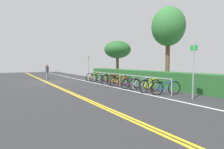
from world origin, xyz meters
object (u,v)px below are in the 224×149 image
Objects in this scene: bicycle_0 at (94,77)px; bicycle_7 at (141,84)px; sign_post_near at (88,66)px; tree_mid at (168,27)px; bicycle_8 at (150,86)px; sign_post_far at (193,67)px; bicycle_5 at (121,82)px; bicycle_3 at (111,79)px; pedestrian at (47,71)px; bicycle_2 at (105,79)px; bicycle_4 at (118,80)px; bicycle_1 at (100,78)px; bike_rack at (120,77)px; bicycle_9 at (166,88)px; bicycle_6 at (131,84)px; tree_near_left at (118,50)px.

bicycle_0 is 6.56m from bicycle_7.
tree_mid reaches higher than sign_post_near.
tree_mid is (-1.57, 3.17, 3.91)m from bicycle_8.
bicycle_5 is at bearing -176.63° from sign_post_far.
bicycle_3 is 7.81m from pedestrian.
tree_mid is at bearing 32.98° from pedestrian.
bicycle_7 is (4.67, -0.03, 0.04)m from bicycle_2.
tree_mid reaches higher than bicycle_4.
bicycle_5 is (2.76, -0.25, 0.01)m from bicycle_2.
bicycle_1 is at bearing 179.06° from bicycle_8.
bicycle_7 is (2.73, -0.04, 0.01)m from bicycle_4.
bicycle_5 is 0.90× the size of bicycle_7.
bicycle_7 is at bearing 1.69° from sign_post_near.
bike_rack is at bearing -178.19° from sign_post_far.
bicycle_4 is (3.83, 0.18, -0.01)m from bicycle_0.
bicycle_1 is at bearing 4.48° from sign_post_near.
bicycle_1 is 1.91m from bicycle_3.
bicycle_8 is at bearing -173.87° from sign_post_far.
bicycle_1 is at bearing -179.33° from bicycle_7.
bicycle_9 is 1.05× the size of pedestrian.
bicycle_9 is (1.02, 0.15, -0.02)m from bicycle_8.
bicycle_3 is at bearing 0.50° from bicycle_1.
tree_near_left is (-8.35, 4.34, 2.92)m from bicycle_6.
bicycle_0 is 7.78m from tree_mid.
bicycle_5 is (0.82, -0.26, -0.02)m from bicycle_4.
tree_near_left is at bearing 121.64° from bicycle_0.
pedestrian reaches higher than bike_rack.
tree_mid is (4.06, 2.97, 3.95)m from bicycle_2.
bicycle_0 is at bearing 39.56° from pedestrian.
bike_rack is 2.22× the size of tree_near_left.
bicycle_3 is (0.99, -0.08, 0.04)m from bicycle_2.
bicycle_4 is 8.24m from tree_near_left.
bicycle_1 is 0.30× the size of tree_mid.
bike_rack is 5.86m from sign_post_far.
bicycle_7 is at bearing -24.46° from tree_near_left.
bicycle_6 is 1.03× the size of pedestrian.
tree_near_left is at bearing 130.54° from bicycle_1.
tree_mid is (8.62, -1.20, 1.04)m from tree_near_left.
bicycle_1 is 0.92m from bicycle_2.
bicycle_2 is at bearing 30.69° from pedestrian.
bicycle_2 is 0.38× the size of tree_near_left.
sign_post_far reaches higher than bicycle_8.
bike_rack is 5.33× the size of bicycle_4.
bicycle_9 is 13.12m from pedestrian.
bicycle_0 is 0.98m from bicycle_1.
bicycle_4 is 8.70m from pedestrian.
bicycle_9 is (2.86, 0.12, 0.04)m from bicycle_6.
bicycle_3 is 1.15× the size of bicycle_5.
bicycle_0 is 0.98× the size of bicycle_8.
bicycle_9 is at bearing -0.65° from bicycle_7.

